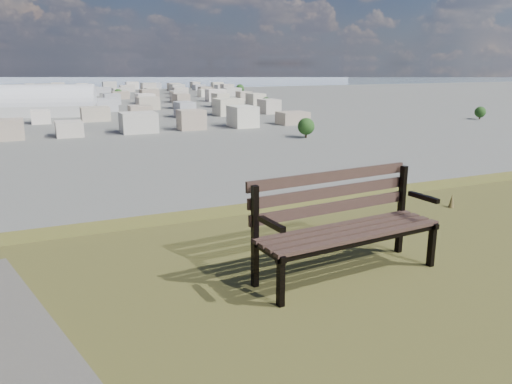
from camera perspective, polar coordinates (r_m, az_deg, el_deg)
name	(u,v)px	position (r m, az deg, el deg)	size (l,w,h in m)	color
park_bench	(343,219)	(4.46, 9.91, -3.01)	(1.76, 0.69, 0.90)	#3B2922
arena	(45,106)	(287.44, -22.95, 9.01)	(53.89, 30.48, 21.45)	silver
city_blocks	(34,97)	(396.64, -24.03, 9.88)	(395.00, 361.00, 7.00)	silver
bay_water	(30,81)	(901.90, -24.41, 11.52)	(2400.00, 700.00, 0.12)	#8096A3
far_hills	(0,64)	(1405.64, -27.18, 12.88)	(2050.00, 340.00, 60.00)	#8B93AD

